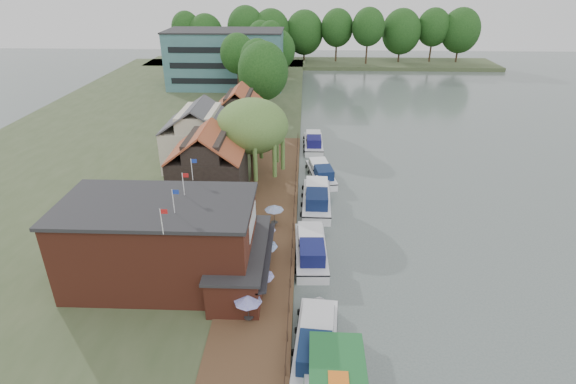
{
  "coord_description": "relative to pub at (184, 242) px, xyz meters",
  "views": [
    {
      "loc": [
        -4.34,
        -31.78,
        24.59
      ],
      "look_at": [
        -6.0,
        12.0,
        3.0
      ],
      "focal_mm": 28.0,
      "sensor_mm": 36.0,
      "label": 1
    }
  ],
  "objects": [
    {
      "name": "bank_tree_5",
      "position": [
        -2.4,
        95.44,
        2.37
      ],
      "size": [
        7.39,
        7.39,
        12.04
      ],
      "primitive_type": null,
      "color": "#143811",
      "rests_on": "land_bank"
    },
    {
      "name": "bank_tree_2",
      "position": [
        -3.67,
        59.6,
        2.86
      ],
      "size": [
        6.83,
        6.83,
        13.03
      ],
      "primitive_type": null,
      "color": "#143811",
      "rests_on": "land_bank"
    },
    {
      "name": "quay_rail",
      "position": [
        8.7,
        11.5,
        -3.15
      ],
      "size": [
        0.2,
        49.0,
        1.0
      ],
      "primitive_type": null,
      "color": "black",
      "rests_on": "land_bank"
    },
    {
      "name": "cruiser_0",
      "position": [
        10.75,
        -6.8,
        -3.42
      ],
      "size": [
        4.1,
        10.36,
        2.46
      ],
      "primitive_type": null,
      "rotation": [
        0.0,
        0.0,
        -0.08
      ],
      "color": "silver",
      "rests_on": "ground"
    },
    {
      "name": "bank_tree_0",
      "position": [
        2.61,
        44.95,
        3.11
      ],
      "size": [
        8.46,
        8.46,
        13.52
      ],
      "primitive_type": null,
      "color": "#143811",
      "rests_on": "land_bank"
    },
    {
      "name": "umbrella_0",
      "position": [
        5.76,
        -5.07,
        -2.36
      ],
      "size": [
        2.09,
        2.09,
        2.38
      ],
      "primitive_type": null,
      "color": "#1B1E99",
      "rests_on": "quay_deck"
    },
    {
      "name": "umbrella_3",
      "position": [
        6.35,
        2.26,
        -2.36
      ],
      "size": [
        2.35,
        2.35,
        2.38
      ],
      "primitive_type": null,
      "color": "#1B4597",
      "rests_on": "quay_deck"
    },
    {
      "name": "umbrella_2",
      "position": [
        5.81,
        -0.25,
        -2.36
      ],
      "size": [
        2.16,
        2.16,
        2.38
      ],
      "primitive_type": null,
      "color": "navy",
      "rests_on": "quay_deck"
    },
    {
      "name": "cruiser_3",
      "position": [
        11.95,
        23.2,
        -3.51
      ],
      "size": [
        4.64,
        9.87,
        2.28
      ],
      "primitive_type": null,
      "rotation": [
        0.0,
        0.0,
        0.17
      ],
      "color": "white",
      "rests_on": "ground"
    },
    {
      "name": "cottage_a",
      "position": [
        -1.0,
        15.0,
        0.6
      ],
      "size": [
        8.6,
        7.6,
        8.5
      ],
      "primitive_type": null,
      "color": "black",
      "rests_on": "land_bank"
    },
    {
      "name": "hotel_block",
      "position": [
        -8.0,
        71.0,
        2.5
      ],
      "size": [
        25.4,
        12.4,
        12.3
      ],
      "primitive_type": null,
      "color": "#38666B",
      "rests_on": "land_bank"
    },
    {
      "name": "bank_tree_4",
      "position": [
        0.9,
        87.3,
        2.72
      ],
      "size": [
        6.06,
        6.06,
        12.74
      ],
      "primitive_type": null,
      "color": "#143811",
      "rests_on": "land_bank"
    },
    {
      "name": "ground",
      "position": [
        14.0,
        1.0,
        -4.65
      ],
      "size": [
        260.0,
        260.0,
        0.0
      ],
      "primitive_type": "plane",
      "color": "#4B5654",
      "rests_on": "ground"
    },
    {
      "name": "land_bank",
      "position": [
        -16.0,
        36.0,
        -4.15
      ],
      "size": [
        50.0,
        140.0,
        1.0
      ],
      "primitive_type": "cube",
      "color": "#384728",
      "rests_on": "ground"
    },
    {
      "name": "cruiser_2",
      "position": [
        11.22,
        15.57,
        -3.32
      ],
      "size": [
        3.73,
        10.91,
        2.66
      ],
      "primitive_type": null,
      "rotation": [
        0.0,
        0.0,
        -0.02
      ],
      "color": "white",
      "rests_on": "ground"
    },
    {
      "name": "bank_tree_3",
      "position": [
        3.05,
        79.49,
        2.12
      ],
      "size": [
        8.27,
        8.27,
        11.55
      ],
      "primitive_type": null,
      "color": "#143811",
      "rests_on": "land_bank"
    },
    {
      "name": "umbrella_5",
      "position": [
        6.75,
        9.04,
        -2.36
      ],
      "size": [
        1.96,
        1.96,
        2.38
      ],
      "primitive_type": null,
      "color": "navy",
      "rests_on": "quay_deck"
    },
    {
      "name": "cruiser_1",
      "position": [
        10.49,
        5.1,
        -3.42
      ],
      "size": [
        3.64,
        10.23,
        2.46
      ],
      "primitive_type": null,
      "rotation": [
        0.0,
        0.0,
        0.04
      ],
      "color": "silver",
      "rests_on": "ground"
    },
    {
      "name": "willow",
      "position": [
        3.5,
        20.0,
        1.56
      ],
      "size": [
        8.6,
        8.6,
        10.43
      ],
      "primitive_type": null,
      "color": "#476B2D",
      "rests_on": "land_bank"
    },
    {
      "name": "cruiser_4",
      "position": [
        11.13,
        34.77,
        -3.48
      ],
      "size": [
        3.25,
        9.73,
        2.34
      ],
      "primitive_type": null,
      "rotation": [
        0.0,
        0.0,
        0.01
      ],
      "color": "silver",
      "rests_on": "ground"
    },
    {
      "name": "umbrella_1",
      "position": [
        6.51,
        -2.04,
        -2.36
      ],
      "size": [
        1.98,
        1.98,
        2.38
      ],
      "primitive_type": null,
      "color": "#1C1A91",
      "rests_on": "quay_deck"
    },
    {
      "name": "quay_deck",
      "position": [
        6.0,
        11.0,
        -3.6
      ],
      "size": [
        6.0,
        50.0,
        0.1
      ],
      "primitive_type": "cube",
      "color": "#47301E",
      "rests_on": "land_bank"
    },
    {
      "name": "bank_tree_1",
      "position": [
        1.16,
        50.64,
        2.94
      ],
      "size": [
        6.17,
        6.17,
        13.18
      ],
      "primitive_type": null,
      "color": "#143811",
      "rests_on": "land_bank"
    },
    {
      "name": "cottage_b",
      "position": [
        -4.0,
        25.0,
        0.6
      ],
      "size": [
        9.6,
        8.6,
        8.5
      ],
      "primitive_type": null,
      "color": "beige",
      "rests_on": "land_bank"
    },
    {
      "name": "swan",
      "position": [
        10.53,
        -9.6,
        -4.43
      ],
      "size": [
        0.44,
        0.44,
        0.44
      ],
      "primitive_type": "sphere",
      "color": "white",
      "rests_on": "ground"
    },
    {
      "name": "umbrella_4",
      "position": [
        6.14,
        5.03,
        -2.36
      ],
      "size": [
        2.07,
        2.07,
        2.38
      ],
      "primitive_type": null,
      "color": "navy",
      "rests_on": "quay_deck"
    },
    {
      "name": "cottage_c",
      "position": [
        0.0,
        34.0,
        0.6
      ],
      "size": [
        7.6,
        7.6,
        8.5
      ],
      "primitive_type": null,
      "color": "black",
      "rests_on": "land_bank"
    },
    {
      "name": "pub",
      "position": [
        0.0,
        0.0,
        0.0
      ],
      "size": [
        20.0,
        11.0,
        7.3
      ],
      "primitive_type": null,
      "color": "maroon",
      "rests_on": "land_bank"
    }
  ]
}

